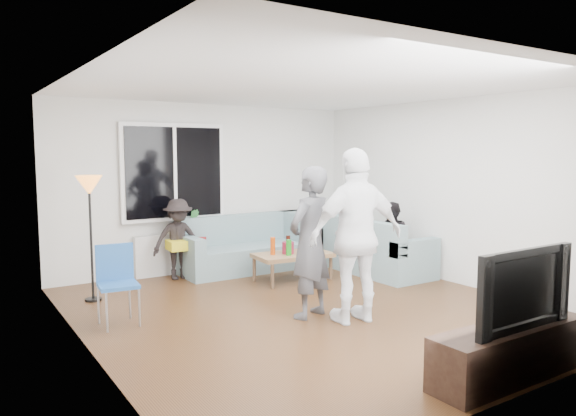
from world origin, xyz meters
TOP-DOWN VIEW (x-y plane):
  - floor at (0.00, 0.00)m, footprint 5.00×5.50m
  - ceiling at (0.00, 0.00)m, footprint 5.00×5.50m
  - wall_back at (0.00, 2.77)m, footprint 5.00×0.04m
  - wall_front at (0.00, -2.77)m, footprint 5.00×0.04m
  - wall_left at (-2.52, 0.00)m, footprint 0.04×5.50m
  - wall_right at (2.52, 0.00)m, footprint 0.04×5.50m
  - window_frame at (-0.60, 2.69)m, footprint 1.62×0.06m
  - window_glass at (-0.60, 2.65)m, footprint 1.50×0.02m
  - window_mullion at (-0.60, 2.64)m, footprint 0.05×0.03m
  - radiator at (-0.60, 2.65)m, footprint 1.30×0.12m
  - potted_plant at (-0.34, 2.62)m, footprint 0.24×0.21m
  - vase at (-0.69, 2.62)m, footprint 0.20×0.20m
  - sofa_back_section at (0.51, 2.27)m, footprint 2.30×0.85m
  - sofa_right_section at (2.02, 1.14)m, footprint 2.00×0.85m
  - sofa_corner at (1.68, 2.27)m, footprint 0.85×0.85m
  - cushion_yellow at (-0.68, 2.25)m, footprint 0.40×0.34m
  - cushion_red at (-0.46, 2.33)m, footprint 0.46×0.44m
  - coffee_table at (0.64, 1.30)m, footprint 1.15×0.69m
  - pitcher at (0.57, 1.32)m, footprint 0.17×0.17m
  - side_chair at (-2.05, 0.63)m, footprint 0.44×0.44m
  - floor_lamp at (-2.05, 1.78)m, footprint 0.32×0.32m
  - player_left at (-0.15, -0.24)m, footprint 0.72×0.59m
  - player_right at (0.17, -0.66)m, footprint 1.17×0.63m
  - spectator_right at (2.02, 0.71)m, footprint 0.51×0.61m
  - spectator_back at (-0.70, 2.30)m, footprint 0.79×0.49m
  - tv_console at (0.26, -2.50)m, footprint 1.60×0.40m
  - television at (0.26, -2.50)m, footprint 1.15×0.15m
  - bottle_a at (0.34, 1.36)m, footprint 0.07×0.07m
  - bottle_b at (0.51, 1.20)m, footprint 0.08×0.08m
  - bottle_c at (0.69, 1.50)m, footprint 0.07×0.07m
  - bottle_e at (0.95, 1.46)m, footprint 0.07×0.07m

SIDE VIEW (x-z plane):
  - floor at x=0.00m, z-range -0.04..0.00m
  - coffee_table at x=0.64m, z-range 0.00..0.40m
  - tv_console at x=0.26m, z-range 0.00..0.44m
  - radiator at x=-0.60m, z-range 0.00..0.62m
  - sofa_back_section at x=0.51m, z-range 0.00..0.85m
  - sofa_right_section at x=2.02m, z-range 0.00..0.85m
  - sofa_corner at x=1.68m, z-range 0.00..0.85m
  - side_chair at x=-2.05m, z-range 0.00..0.86m
  - pitcher at x=0.57m, z-range 0.40..0.57m
  - bottle_e at x=0.95m, z-range 0.40..0.59m
  - cushion_yellow at x=-0.68m, z-range 0.44..0.58m
  - cushion_red at x=-0.46m, z-range 0.45..0.57m
  - bottle_b at x=0.51m, z-range 0.40..0.62m
  - bottle_c at x=0.69m, z-range 0.40..0.63m
  - bottle_a at x=0.34m, z-range 0.40..0.65m
  - spectator_right at x=2.02m, z-range 0.00..1.12m
  - spectator_back at x=-0.70m, z-range 0.00..1.18m
  - vase at x=-0.69m, z-range 0.62..0.79m
  - television at x=0.26m, z-range 0.44..1.10m
  - floor_lamp at x=-2.05m, z-range 0.00..1.56m
  - potted_plant at x=-0.34m, z-range 0.62..0.98m
  - player_left at x=-0.15m, z-range 0.00..1.70m
  - player_right at x=0.17m, z-range 0.00..1.91m
  - wall_back at x=0.00m, z-range 0.00..2.60m
  - wall_front at x=0.00m, z-range 0.00..2.60m
  - wall_left at x=-2.52m, z-range 0.00..2.60m
  - wall_right at x=2.52m, z-range 0.00..2.60m
  - window_frame at x=-0.60m, z-range 0.81..2.29m
  - window_glass at x=-0.60m, z-range 0.88..2.23m
  - window_mullion at x=-0.60m, z-range 0.88..2.23m
  - ceiling at x=0.00m, z-range 2.60..2.64m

